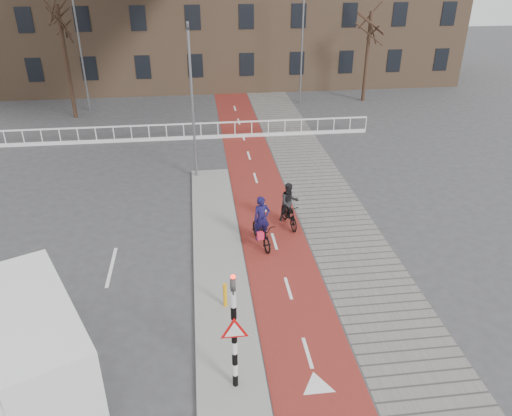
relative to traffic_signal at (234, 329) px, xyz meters
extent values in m
plane|color=#38383A|center=(0.60, 2.02, -1.99)|extent=(120.00, 120.00, 0.00)
cube|color=maroon|center=(2.10, 12.02, -1.98)|extent=(2.50, 60.00, 0.01)
cube|color=slate|center=(4.90, 12.02, -1.98)|extent=(3.00, 60.00, 0.01)
cube|color=gray|center=(-0.10, 6.02, -1.93)|extent=(1.80, 16.00, 0.12)
cylinder|color=black|center=(0.00, 0.02, -0.43)|extent=(0.14, 0.14, 2.88)
imported|color=black|center=(0.00, 0.02, 1.41)|extent=(0.13, 0.16, 0.80)
cylinder|color=#FF0C05|center=(0.00, -0.12, 1.59)|extent=(0.11, 0.02, 0.11)
cylinder|color=#EEA20D|center=(-0.04, 3.23, -1.46)|extent=(0.12, 0.12, 0.82)
imported|color=black|center=(1.58, 6.88, -1.48)|extent=(1.05, 2.00, 1.00)
imported|color=#16103F|center=(1.58, 6.88, -0.87)|extent=(0.71, 0.54, 1.74)
cube|color=#E42043|center=(1.47, 6.34, -1.28)|extent=(0.27, 0.20, 0.29)
imported|color=black|center=(2.86, 8.17, -1.46)|extent=(0.79, 1.79, 1.04)
imported|color=black|center=(2.86, 8.17, -0.93)|extent=(0.89, 0.75, 1.63)
cube|color=white|center=(-5.06, 1.23, -0.83)|extent=(4.00, 5.40, 2.01)
cube|color=green|center=(-4.05, 1.23, -0.93)|extent=(1.42, 2.90, 0.55)
cube|color=black|center=(-5.06, -0.93, -0.43)|extent=(1.65, 0.83, 0.90)
cylinder|color=black|center=(-3.55, 0.07, -1.64)|extent=(0.53, 0.74, 0.70)
cylinder|color=black|center=(-5.04, 3.14, -1.64)|extent=(0.53, 0.74, 0.70)
cube|color=silver|center=(-4.40, 19.02, -1.04)|extent=(28.00, 0.08, 0.08)
cube|color=silver|center=(-4.40, 19.02, -1.89)|extent=(28.00, 0.10, 0.20)
cube|color=#7F6047|center=(-2.40, 34.02, 4.01)|extent=(46.00, 10.00, 12.00)
cylinder|color=black|center=(-8.57, 24.23, 1.53)|extent=(0.25, 0.25, 7.04)
cylinder|color=black|center=(11.66, 25.95, 1.11)|extent=(0.25, 0.25, 6.20)
cylinder|color=slate|center=(-0.76, 13.43, 1.64)|extent=(0.12, 0.12, 7.26)
cylinder|color=slate|center=(-7.91, 25.70, 2.12)|extent=(0.12, 0.12, 8.22)
cylinder|color=slate|center=(6.91, 25.90, 2.41)|extent=(0.12, 0.12, 8.80)
camera|label=1|loc=(-0.60, -9.17, 8.05)|focal=35.00mm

